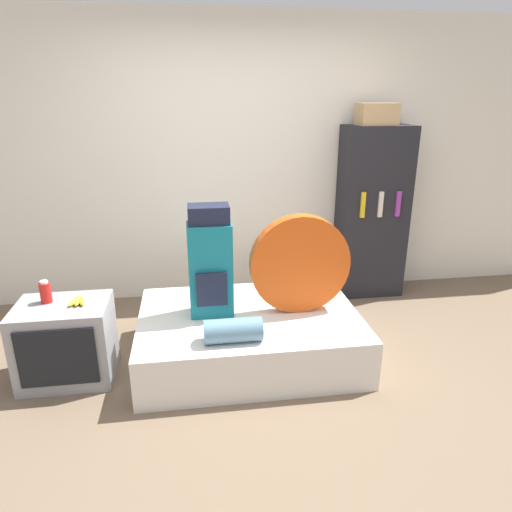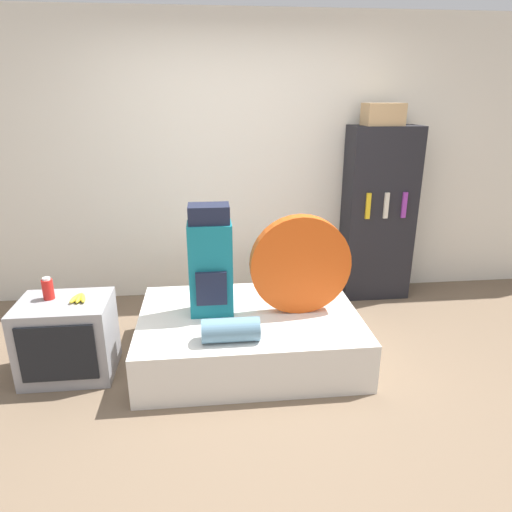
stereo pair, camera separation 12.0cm
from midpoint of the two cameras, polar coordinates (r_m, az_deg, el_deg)
ground_plane at (r=3.18m, az=2.31°, el=-17.07°), size 16.00×16.00×0.00m
wall_back at (r=4.36m, az=-0.90°, el=11.64°), size 8.00×0.05×2.60m
bed at (r=3.50m, az=0.12°, el=-9.82°), size 1.62×1.14×0.36m
backpack at (r=3.29m, az=-4.67°, el=-0.82°), size 0.31×0.24×0.82m
tent_bag at (r=3.33m, az=6.58°, el=-1.10°), size 0.74×0.10×0.74m
sleeping_roll at (r=3.03m, az=-2.04°, el=-9.23°), size 0.38×0.16×0.16m
television at (r=3.49m, az=-21.57°, el=-9.53°), size 0.62×0.48×0.56m
canister at (r=3.43m, az=-23.67°, el=-3.79°), size 0.07×0.07×0.16m
banana_bunch at (r=3.35m, az=-20.27°, el=-4.94°), size 0.12×0.16×0.04m
bookshelf at (r=4.53m, az=15.75°, el=5.03°), size 0.64×0.36×1.64m
cardboard_box at (r=4.36m, az=16.39°, el=16.63°), size 0.34×0.24×0.19m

